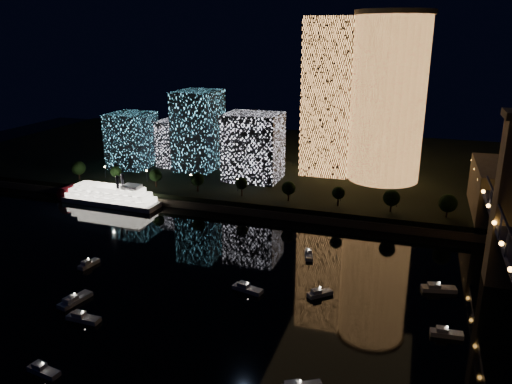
% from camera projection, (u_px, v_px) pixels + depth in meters
% --- Properties ---
extents(ground, '(520.00, 520.00, 0.00)m').
position_uv_depth(ground, '(235.00, 335.00, 120.15)').
color(ground, black).
rests_on(ground, ground).
extents(far_bank, '(420.00, 160.00, 5.00)m').
position_uv_depth(far_bank, '(341.00, 166.00, 264.18)').
color(far_bank, black).
rests_on(far_bank, ground).
extents(seawall, '(420.00, 6.00, 3.00)m').
position_uv_depth(seawall, '(309.00, 217.00, 193.90)').
color(seawall, '#6B5E4C').
rests_on(seawall, ground).
extents(tower_cylindrical, '(34.00, 34.00, 74.11)m').
position_uv_depth(tower_cylindrical, '(388.00, 98.00, 220.85)').
color(tower_cylindrical, '#F99F4F').
rests_on(tower_cylindrical, far_bank).
extents(tower_rectangular, '(22.59, 22.59, 71.87)m').
position_uv_depth(tower_rectangular, '(329.00, 98.00, 233.11)').
color(tower_rectangular, '#F99F4F').
rests_on(tower_rectangular, far_bank).
extents(midrise_blocks, '(87.35, 34.56, 38.30)m').
position_uv_depth(midrise_blocks, '(196.00, 139.00, 243.12)').
color(midrise_blocks, silver).
rests_on(midrise_blocks, far_bank).
extents(riverboat, '(47.12, 11.41, 14.10)m').
position_uv_depth(riverboat, '(106.00, 196.00, 212.16)').
color(riverboat, silver).
rests_on(riverboat, ground).
extents(motorboats, '(110.83, 80.88, 2.78)m').
position_uv_depth(motorboats, '(243.00, 311.00, 129.14)').
color(motorboats, silver).
rests_on(motorboats, ground).
extents(esplanade_trees, '(166.68, 6.78, 8.89)m').
position_uv_depth(esplanade_trees, '(252.00, 184.00, 204.20)').
color(esplanade_trees, black).
rests_on(esplanade_trees, far_bank).
extents(street_lamps, '(132.70, 0.70, 5.65)m').
position_uv_depth(street_lamps, '(238.00, 182.00, 212.64)').
color(street_lamps, black).
rests_on(street_lamps, far_bank).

